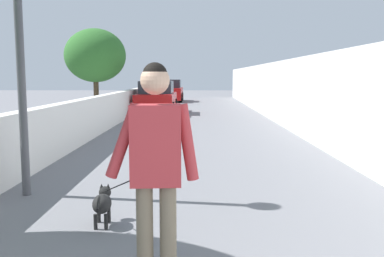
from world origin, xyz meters
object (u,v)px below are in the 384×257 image
(tree_left_near, at_px, (95,56))
(dog, at_px, (103,202))
(person_skateboarder, at_px, (156,160))
(car_far, at_px, (170,91))
(car_near, at_px, (157,98))

(tree_left_near, xyz_separation_m, dog, (-14.59, -3.51, -2.41))
(person_skateboarder, relative_size, car_far, 0.46)
(dog, bearing_deg, person_skateboarder, -154.81)
(car_far, bearing_deg, dog, -178.12)
(tree_left_near, bearing_deg, dog, -166.48)
(dog, relative_size, car_far, 0.52)
(dog, relative_size, car_near, 0.50)
(tree_left_near, bearing_deg, car_far, -14.20)
(dog, bearing_deg, car_far, 1.88)
(person_skateboarder, distance_m, car_near, 17.19)
(person_skateboarder, xyz_separation_m, car_near, (17.10, 1.63, -0.41))
(car_near, height_order, car_far, same)
(tree_left_near, bearing_deg, person_skateboarder, -165.18)
(person_skateboarder, height_order, car_far, person_skateboarder)
(car_near, distance_m, car_far, 9.80)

